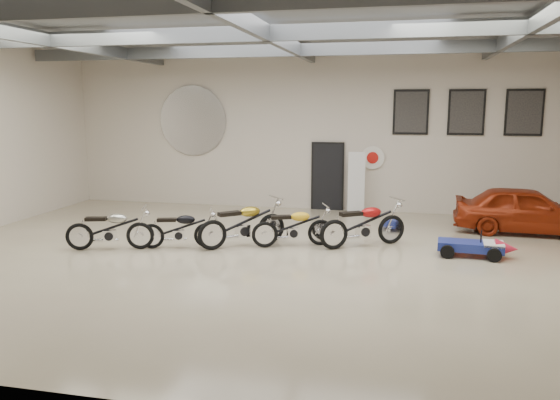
% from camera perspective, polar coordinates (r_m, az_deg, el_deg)
% --- Properties ---
extents(floor, '(16.00, 12.00, 0.01)m').
position_cam_1_polar(floor, '(11.98, -1.25, -6.16)').
color(floor, '#B6A78B').
rests_on(floor, ground).
extents(ceiling, '(16.00, 12.00, 0.01)m').
position_cam_1_polar(ceiling, '(11.63, -1.34, 18.24)').
color(ceiling, gray).
rests_on(ceiling, back_wall).
extents(back_wall, '(16.00, 0.02, 5.00)m').
position_cam_1_polar(back_wall, '(17.41, 3.44, 7.21)').
color(back_wall, beige).
rests_on(back_wall, floor).
extents(ceiling_beams, '(15.80, 11.80, 0.32)m').
position_cam_1_polar(ceiling_beams, '(11.60, -1.34, 17.02)').
color(ceiling_beams, '#5A5E61').
rests_on(ceiling_beams, ceiling).
extents(door, '(0.92, 0.08, 2.10)m').
position_cam_1_polar(door, '(17.42, 4.99, 2.40)').
color(door, black).
rests_on(door, back_wall).
extents(logo_plaque, '(2.30, 0.06, 1.16)m').
position_cam_1_polar(logo_plaque, '(18.41, -9.09, 8.18)').
color(logo_plaque, silver).
rests_on(logo_plaque, back_wall).
extents(poster_left, '(1.05, 0.08, 1.35)m').
position_cam_1_polar(poster_left, '(17.14, 13.51, 8.92)').
color(poster_left, black).
rests_on(poster_left, back_wall).
extents(poster_mid, '(1.05, 0.08, 1.35)m').
position_cam_1_polar(poster_mid, '(17.24, 18.90, 8.67)').
color(poster_mid, black).
rests_on(poster_mid, back_wall).
extents(poster_right, '(1.05, 0.08, 1.35)m').
position_cam_1_polar(poster_right, '(17.49, 24.16, 8.35)').
color(poster_right, black).
rests_on(poster_right, back_wall).
extents(oil_sign, '(0.72, 0.10, 0.72)m').
position_cam_1_polar(oil_sign, '(17.22, 9.66, 4.39)').
color(oil_sign, white).
rests_on(oil_sign, back_wall).
extents(banner_stand, '(0.55, 0.31, 1.90)m').
position_cam_1_polar(banner_stand, '(16.89, 7.97, 1.76)').
color(banner_stand, white).
rests_on(banner_stand, floor).
extents(motorcycle_silver, '(2.06, 1.14, 1.02)m').
position_cam_1_polar(motorcycle_silver, '(13.19, -17.39, -2.82)').
color(motorcycle_silver, silver).
rests_on(motorcycle_silver, floor).
extents(motorcycle_black, '(1.91, 1.06, 0.95)m').
position_cam_1_polar(motorcycle_black, '(12.96, -10.52, -2.92)').
color(motorcycle_black, silver).
rests_on(motorcycle_black, floor).
extents(motorcycle_gold, '(2.10, 1.94, 1.14)m').
position_cam_1_polar(motorcycle_gold, '(12.93, -3.94, -2.37)').
color(motorcycle_gold, silver).
rests_on(motorcycle_gold, floor).
extents(motorcycle_yellow, '(2.01, 1.27, 1.00)m').
position_cam_1_polar(motorcycle_yellow, '(12.89, 1.37, -2.71)').
color(motorcycle_yellow, silver).
rests_on(motorcycle_yellow, floor).
extents(motorcycle_red, '(2.20, 1.74, 1.13)m').
position_cam_1_polar(motorcycle_red, '(13.01, 8.70, -2.40)').
color(motorcycle_red, silver).
rests_on(motorcycle_red, floor).
extents(go_kart, '(1.76, 0.90, 0.62)m').
position_cam_1_polar(go_kart, '(12.81, 19.93, -4.27)').
color(go_kart, navy).
rests_on(go_kart, floor).
extents(vintage_car, '(1.68, 3.70, 1.23)m').
position_cam_1_polar(vintage_car, '(15.59, 24.34, -0.95)').
color(vintage_car, maroon).
rests_on(vintage_car, floor).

